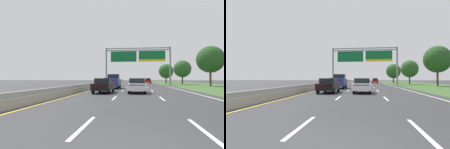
{
  "view_description": "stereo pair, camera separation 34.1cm",
  "coord_description": "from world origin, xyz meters",
  "views": [
    {
      "loc": [
        -0.17,
        -4.55,
        1.58
      ],
      "look_at": [
        -3.79,
        24.41,
        2.15
      ],
      "focal_mm": 30.37,
      "sensor_mm": 36.0,
      "label": 1
    },
    {
      "loc": [
        0.17,
        -4.5,
        1.58
      ],
      "look_at": [
        -3.79,
        24.41,
        2.15
      ],
      "focal_mm": 30.37,
      "sensor_mm": 36.0,
      "label": 2
    }
  ],
  "objects": [
    {
      "name": "ground_plane",
      "position": [
        0.0,
        35.0,
        0.0
      ],
      "size": [
        220.0,
        220.0,
        0.0
      ],
      "primitive_type": "plane",
      "color": "#333335"
    },
    {
      "name": "lane_striping",
      "position": [
        0.0,
        34.54,
        0.0
      ],
      "size": [
        11.96,
        106.0,
        0.01
      ],
      "color": "white",
      "rests_on": "ground"
    },
    {
      "name": "grass_verge_right",
      "position": [
        13.95,
        35.0,
        0.01
      ],
      "size": [
        14.0,
        110.0,
        0.02
      ],
      "primitive_type": "cube",
      "color": "#3D602D",
      "rests_on": "ground"
    },
    {
      "name": "median_barrier_concrete",
      "position": [
        -6.6,
        35.0,
        0.35
      ],
      "size": [
        0.6,
        110.0,
        0.85
      ],
      "color": "#99968E",
      "rests_on": "ground"
    },
    {
      "name": "overhead_sign_gantry",
      "position": [
        0.3,
        39.56,
        6.26
      ],
      "size": [
        15.06,
        0.42,
        8.77
      ],
      "color": "gray",
      "rests_on": "ground"
    },
    {
      "name": "pickup_truck_blue",
      "position": [
        -3.59,
        24.33,
        1.07
      ],
      "size": [
        2.03,
        5.41,
        2.2
      ],
      "rotation": [
        0.0,
        0.0,
        1.57
      ],
      "color": "navy",
      "rests_on": "ground"
    },
    {
      "name": "car_silver_centre_lane_sedan",
      "position": [
        0.05,
        32.9,
        0.82
      ],
      "size": [
        1.92,
        4.44,
        1.57
      ],
      "rotation": [
        0.0,
        0.0,
        1.55
      ],
      "color": "#B2B5BA",
      "rests_on": "ground"
    },
    {
      "name": "car_white_centre_lane_sedan",
      "position": [
        -0.02,
        16.01,
        0.82
      ],
      "size": [
        1.88,
        4.43,
        1.57
      ],
      "rotation": [
        0.0,
        0.0,
        1.56
      ],
      "color": "silver",
      "rests_on": "ground"
    },
    {
      "name": "car_red_right_lane_sedan",
      "position": [
        3.65,
        55.74,
        0.82
      ],
      "size": [
        1.94,
        4.45,
        1.57
      ],
      "rotation": [
        0.0,
        0.0,
        1.54
      ],
      "color": "maroon",
      "rests_on": "ground"
    },
    {
      "name": "car_black_left_lane_sedan",
      "position": [
        -3.6,
        15.67,
        0.82
      ],
      "size": [
        1.95,
        4.45,
        1.57
      ],
      "rotation": [
        0.0,
        0.0,
        1.54
      ],
      "color": "black",
      "rests_on": "ground"
    },
    {
      "name": "roadside_tree_mid",
      "position": [
        14.28,
        34.3,
        5.23
      ],
      "size": [
        5.19,
        5.19,
        7.84
      ],
      "color": "#4C3823",
      "rests_on": "ground"
    },
    {
      "name": "roadside_tree_far",
      "position": [
        12.09,
        47.33,
        4.06
      ],
      "size": [
        4.51,
        4.51,
        6.32
      ],
      "color": "#4C3823",
      "rests_on": "ground"
    },
    {
      "name": "roadside_tree_distant",
      "position": [
        9.65,
        58.62,
        3.89
      ],
      "size": [
        4.67,
        4.67,
        6.23
      ],
      "color": "#4C3823",
      "rests_on": "ground"
    }
  ]
}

